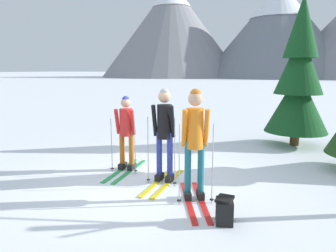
# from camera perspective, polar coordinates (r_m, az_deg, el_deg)

# --- Properties ---
(ground_plane) EXTENTS (400.00, 400.00, 0.00)m
(ground_plane) POSITION_cam_1_polar(r_m,az_deg,el_deg) (6.42, -2.79, -9.72)
(ground_plane) COLOR white
(skier_in_red) EXTENTS (0.60, 1.70, 1.62)m
(skier_in_red) POSITION_cam_1_polar(r_m,az_deg,el_deg) (6.91, -7.47, -0.85)
(skier_in_red) COLOR green
(skier_in_red) RESTS_ON ground
(skier_in_black) EXTENTS (0.61, 1.70, 1.83)m
(skier_in_black) POSITION_cam_1_polar(r_m,az_deg,el_deg) (6.10, -0.66, -0.83)
(skier_in_black) COLOR yellow
(skier_in_black) RESTS_ON ground
(skier_in_orange) EXTENTS (1.10, 1.63, 1.87)m
(skier_in_orange) POSITION_cam_1_polar(r_m,az_deg,el_deg) (5.26, 4.81, -2.29)
(skier_in_orange) COLOR red
(skier_in_orange) RESTS_ON ground
(pine_tree_near) EXTENTS (1.73, 1.73, 4.19)m
(pine_tree_near) POSITION_cam_1_polar(r_m,az_deg,el_deg) (9.72, 22.28, 7.85)
(pine_tree_near) COLOR #51381E
(pine_tree_near) RESTS_ON ground
(backpack_on_snow_front) EXTENTS (0.33, 0.38, 0.38)m
(backpack_on_snow_front) POSITION_cam_1_polar(r_m,az_deg,el_deg) (4.80, 10.02, -14.58)
(backpack_on_snow_front) COLOR black
(backpack_on_snow_front) RESTS_ON ground
(mountain_ridge_distant) EXTENTS (103.01, 50.62, 24.85)m
(mountain_ridge_distant) POSITION_cam_1_polar(r_m,az_deg,el_deg) (88.21, 23.83, 15.81)
(mountain_ridge_distant) COLOR gray
(mountain_ridge_distant) RESTS_ON ground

